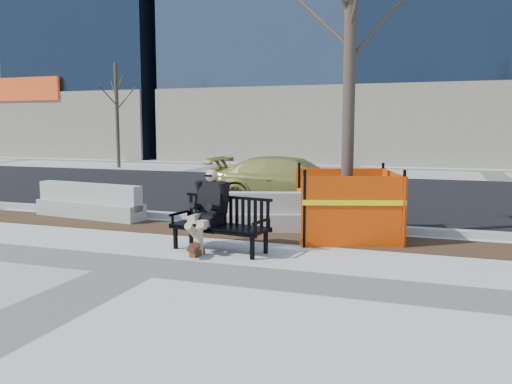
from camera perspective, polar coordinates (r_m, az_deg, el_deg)
ground at (r=7.67m, az=-12.55°, el=-7.84°), size 120.00×120.00×0.00m
mulch_strip at (r=9.91m, az=-4.67°, el=-4.23°), size 40.00×1.20×0.02m
asphalt_street at (r=15.72m, az=4.41°, el=0.02°), size 60.00×10.40×0.01m
curb at (r=10.76m, az=-2.65°, el=-3.00°), size 60.00×0.25×0.12m
bench at (r=8.35m, az=-3.96°, el=-6.43°), size 1.71×0.86×0.87m
seated_man at (r=8.51m, az=-5.10°, el=-6.18°), size 0.71×1.01×1.30m
tree_fence at (r=9.46m, az=9.76°, el=-4.89°), size 3.20×3.20×6.37m
sedan at (r=13.00m, az=3.93°, el=-1.51°), size 4.20×1.74×1.21m
jersey_barrier_left at (r=11.82m, az=-17.62°, el=-2.71°), size 2.68×0.86×0.76m
jersey_barrier_right at (r=9.90m, az=3.37°, el=-4.26°), size 2.62×1.25×0.74m
far_tree_left at (r=25.76m, az=-14.72°, el=2.60°), size 2.17×2.17×5.26m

